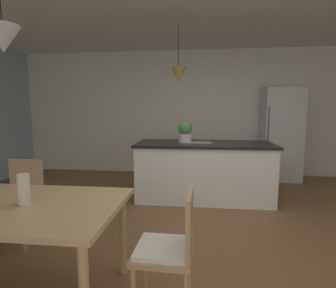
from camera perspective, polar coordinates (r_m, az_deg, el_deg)
ground_plane at (r=3.07m, az=7.93°, el=-20.51°), size 10.00×8.40×0.04m
wall_back_kitchen at (r=5.98m, az=7.39°, el=6.61°), size 10.00×0.12×2.70m
chair_kitchen_end at (r=1.96m, az=0.52°, el=-21.17°), size 0.41×0.41×0.87m
chair_far_left at (r=3.31m, az=-29.13°, el=-10.05°), size 0.41×0.41×0.87m
kitchen_island at (r=4.29m, az=7.65°, el=-5.57°), size 2.12×0.92×0.91m
refrigerator at (r=5.84m, az=22.95°, el=1.87°), size 0.73×0.67×1.84m
pendant_over_table at (r=2.39m, az=-31.88°, el=18.61°), size 0.25×0.25×0.88m
pendant_over_island_main at (r=4.24m, az=2.23°, el=14.70°), size 0.23×0.23×0.84m
potted_plant_on_island at (r=4.21m, az=3.65°, el=2.63°), size 0.22×0.22×0.34m
vase_on_dining_table at (r=2.17m, az=-28.52°, el=-8.54°), size 0.08×0.08×0.22m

